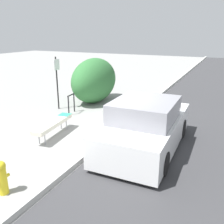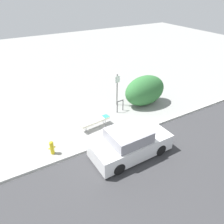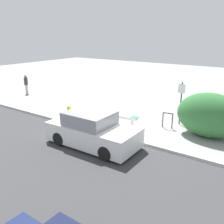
{
  "view_description": "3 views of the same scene",
  "coord_description": "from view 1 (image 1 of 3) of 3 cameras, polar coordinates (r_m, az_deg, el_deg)",
  "views": [
    {
      "loc": [
        -6.56,
        -3.35,
        3.3
      ],
      "look_at": [
        0.85,
        0.19,
        0.66
      ],
      "focal_mm": 40.0,
      "sensor_mm": 36.0,
      "label": 1
    },
    {
      "loc": [
        -5.14,
        -8.21,
        7.59
      ],
      "look_at": [
        0.47,
        1.35,
        0.96
      ],
      "focal_mm": 35.0,
      "sensor_mm": 36.0,
      "label": 2
    },
    {
      "loc": [
        6.44,
        -9.07,
        4.69
      ],
      "look_at": [
        -0.28,
        0.5,
        1.01
      ],
      "focal_mm": 40.0,
      "sensor_mm": 36.0,
      "label": 3
    }
  ],
  "objects": [
    {
      "name": "bike_rack",
      "position": [
        10.6,
        -9.29,
        2.31
      ],
      "size": [
        0.55,
        0.12,
        0.83
      ],
      "rotation": [
        0.0,
        0.0,
        0.12
      ],
      "color": "black",
      "rests_on": "ground_plane"
    },
    {
      "name": "fire_hydrant",
      "position": [
        5.87,
        -23.87,
        -13.35
      ],
      "size": [
        0.36,
        0.22,
        0.77
      ],
      "color": "gold",
      "rests_on": "ground_plane"
    },
    {
      "name": "curb",
      "position": [
        8.04,
        -1.38,
        -5.88
      ],
      "size": [
        60.0,
        0.2,
        0.13
      ],
      "color": "#B7B7B2",
      "rests_on": "ground_plane"
    },
    {
      "name": "sign_post",
      "position": [
        11.17,
        -12.45,
        7.56
      ],
      "size": [
        0.36,
        0.08,
        2.3
      ],
      "color": "black",
      "rests_on": "ground_plane"
    },
    {
      "name": "ground_plane",
      "position": [
        8.07,
        -1.38,
        -6.3
      ],
      "size": [
        60.0,
        60.0,
        0.0
      ],
      "primitive_type": "plane",
      "color": "gray"
    },
    {
      "name": "bench",
      "position": [
        8.38,
        -13.29,
        -2.6
      ],
      "size": [
        1.93,
        0.6,
        0.52
      ],
      "rotation": [
        0.0,
        0.0,
        0.11
      ],
      "color": "#99999E",
      "rests_on": "ground_plane"
    },
    {
      "name": "parked_car_near",
      "position": [
        7.31,
        7.67,
        -3.36
      ],
      "size": [
        4.05,
        1.92,
        1.51
      ],
      "rotation": [
        0.0,
        0.0,
        0.02
      ],
      "color": "black",
      "rests_on": "ground_plane"
    },
    {
      "name": "shrub_hedge",
      "position": [
        12.17,
        -4.04,
        7.22
      ],
      "size": [
        3.09,
        1.74,
        2.13
      ],
      "color": "#337038",
      "rests_on": "ground_plane"
    }
  ]
}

